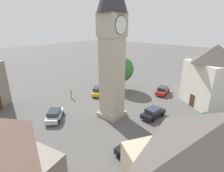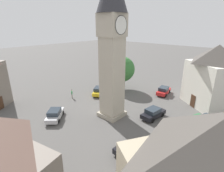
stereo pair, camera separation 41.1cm
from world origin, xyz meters
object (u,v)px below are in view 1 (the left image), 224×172
object	(u,v)px
car_silver_kerb	(134,155)
building_shop_left	(212,75)
tree	(121,69)
clock_tower	(112,32)
car_blue_kerb	(153,113)
car_red_corner	(98,91)
car_white_side	(208,121)
car_black_far	(163,90)
car_green_alley	(55,115)
pedestrian	(71,93)

from	to	relation	value
car_silver_kerb	building_shop_left	world-z (taller)	building_shop_left
tree	clock_tower	bearing A→B (deg)	-148.44
car_blue_kerb	car_silver_kerb	bearing A→B (deg)	-162.79
car_red_corner	car_white_side	distance (m)	19.46
car_black_far	car_silver_kerb	bearing A→B (deg)	-162.48
car_blue_kerb	car_black_far	xyz separation A→B (m)	(9.68, 3.11, 0.00)
car_blue_kerb	clock_tower	bearing A→B (deg)	125.30
car_white_side	car_green_alley	world-z (taller)	same
car_blue_kerb	car_red_corner	xyz separation A→B (m)	(1.10, 12.64, 0.00)
car_silver_kerb	car_green_alley	xyz separation A→B (m)	(-0.55, 13.43, 0.00)
pedestrian	car_black_far	bearing A→B (deg)	-42.09
pedestrian	building_shop_left	distance (m)	24.64
car_silver_kerb	pedestrian	distance (m)	18.88
car_blue_kerb	car_silver_kerb	xyz separation A→B (m)	(-9.36, -2.90, 0.00)
car_white_side	tree	distance (m)	18.75
tree	car_blue_kerb	bearing A→B (deg)	-120.45
car_blue_kerb	pedestrian	world-z (taller)	pedestrian
clock_tower	car_white_side	xyz separation A→B (m)	(6.27, -11.75, -11.40)
car_black_far	car_red_corner	bearing A→B (deg)	131.99
clock_tower	car_green_alley	distance (m)	14.17
clock_tower	car_blue_kerb	world-z (taller)	clock_tower
car_red_corner	building_shop_left	world-z (taller)	building_shop_left
car_white_side	car_green_alley	bearing A→B (deg)	126.15
car_green_alley	pedestrian	xyz separation A→B (m)	(6.34, 4.54, 0.25)
car_black_far	car_blue_kerb	bearing A→B (deg)	-162.18
clock_tower	car_black_far	world-z (taller)	clock_tower
car_black_far	tree	size ratio (longest dim) A/B	0.62
car_red_corner	car_white_side	size ratio (longest dim) A/B	0.98
clock_tower	car_white_side	world-z (taller)	clock_tower
clock_tower	car_black_far	size ratio (longest dim) A/B	4.81
pedestrian	building_shop_left	world-z (taller)	building_shop_left
clock_tower	pedestrian	xyz separation A→B (m)	(-0.01, 10.06, -11.16)
car_green_alley	car_white_side	bearing A→B (deg)	-53.85
car_white_side	pedestrian	size ratio (longest dim) A/B	2.63
car_blue_kerb	car_silver_kerb	distance (m)	9.79
clock_tower	car_green_alley	world-z (taller)	clock_tower
car_blue_kerb	car_silver_kerb	world-z (taller)	same
car_white_side	car_green_alley	xyz separation A→B (m)	(-12.62, 17.28, 0.00)
tree	car_red_corner	bearing A→B (deg)	165.78
car_silver_kerb	car_blue_kerb	bearing A→B (deg)	17.21
pedestrian	car_red_corner	bearing A→B (deg)	-27.49
car_silver_kerb	car_black_far	size ratio (longest dim) A/B	0.98
car_blue_kerb	car_green_alley	world-z (taller)	same
car_silver_kerb	car_white_side	bearing A→B (deg)	-17.68
car_white_side	tree	xyz separation A→B (m)	(3.89, 17.99, 3.58)
car_red_corner	car_green_alley	xyz separation A→B (m)	(-11.00, -2.11, 0.00)
car_green_alley	pedestrian	world-z (taller)	pedestrian
car_blue_kerb	pedestrian	bearing A→B (deg)	103.29
car_silver_kerb	car_white_side	size ratio (longest dim) A/B	0.95
car_white_side	tree	size ratio (longest dim) A/B	0.64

